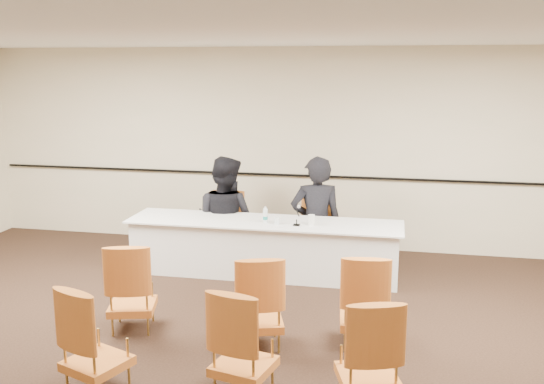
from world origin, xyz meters
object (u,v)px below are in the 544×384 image
at_px(panel_table, 264,248).
at_px(aud_chair_front_right, 364,299).
at_px(aud_chair_front_mid, 259,300).
at_px(aud_chair_front_left, 132,286).
at_px(water_bottle, 265,215).
at_px(panelist_second_chair, 225,226).
at_px(panelist_second, 225,223).
at_px(panelist_main, 316,226).
at_px(microphone, 297,216).
at_px(aud_chair_back_left, 96,338).
at_px(aud_chair_back_mid, 244,341).
at_px(drinking_glass, 277,221).
at_px(panelist_main_chair, 316,231).
at_px(aud_chair_back_right, 368,351).
at_px(coffee_cup, 311,220).

bearing_deg(panel_table, aud_chair_front_right, -52.75).
height_order(aud_chair_front_mid, aud_chair_front_right, same).
relative_size(aud_chair_front_left, aud_chair_front_mid, 1.00).
bearing_deg(water_bottle, panelist_second_chair, 140.27).
xyz_separation_m(panelist_second, aud_chair_front_left, (-0.29, -2.51, -0.05)).
distance_m(panelist_second_chair, aud_chair_front_mid, 2.85).
distance_m(panelist_main, aud_chair_front_left, 2.98).
xyz_separation_m(panel_table, microphone, (0.46, -0.14, 0.49)).
bearing_deg(panel_table, panelist_second, 141.60).
distance_m(panel_table, aud_chair_back_left, 3.28).
xyz_separation_m(panelist_main, panelist_second, (-1.31, -0.01, -0.02)).
xyz_separation_m(panel_table, aud_chair_back_mid, (0.49, -2.99, 0.11)).
bearing_deg(drinking_glass, panelist_second, 142.88).
bearing_deg(panelist_main, aud_chair_front_right, 94.77).
bearing_deg(panelist_main_chair, aud_chair_back_right, -75.97).
bearing_deg(water_bottle, panelist_main, 45.71).
bearing_deg(panelist_second_chair, panelist_main, -0.00).
xyz_separation_m(coffee_cup, aud_chair_front_right, (0.78, -1.77, -0.31)).
xyz_separation_m(drinking_glass, coffee_cup, (0.44, 0.06, 0.02)).
bearing_deg(panel_table, aud_chair_back_left, -103.33).
xyz_separation_m(panelist_second, water_bottle, (0.72, -0.60, 0.30)).
bearing_deg(water_bottle, aud_chair_back_mid, -81.17).
relative_size(panelist_second, aud_chair_back_right, 2.01).
xyz_separation_m(aud_chair_front_right, aud_chair_back_left, (-2.16, -1.34, 0.00)).
bearing_deg(coffee_cup, water_bottle, 178.25).
bearing_deg(aud_chair_back_right, panelist_main_chair, 87.06).
xyz_separation_m(panel_table, aud_chair_front_mid, (0.41, -2.09, 0.11)).
bearing_deg(aud_chair_front_right, panelist_main_chair, 102.83).
bearing_deg(aud_chair_back_right, water_bottle, 99.79).
height_order(panelist_main_chair, water_bottle, panelist_main_chair).
height_order(panelist_main, coffee_cup, panelist_main).
bearing_deg(panelist_second_chair, aud_chair_front_left, -96.73).
bearing_deg(panelist_main_chair, aud_chair_front_left, -122.55).
height_order(panelist_second, water_bottle, panelist_second).
height_order(panelist_second_chair, aud_chair_back_right, same).
xyz_separation_m(water_bottle, aud_chair_back_left, (-0.77, -3.13, -0.35)).
distance_m(panel_table, aud_chair_back_mid, 3.03).
height_order(panelist_main_chair, aud_chair_front_left, same).
height_order(panel_table, aud_chair_front_left, aud_chair_front_left).
xyz_separation_m(panelist_main_chair, aud_chair_front_mid, (-0.21, -2.64, 0.00)).
bearing_deg(panelist_main_chair, aud_chair_front_mid, -94.81).
xyz_separation_m(panel_table, panelist_second, (-0.69, 0.54, 0.17)).
distance_m(panelist_main_chair, aud_chair_front_left, 2.98).
bearing_deg(panelist_second, microphone, 167.42).
distance_m(panelist_main, aud_chair_front_mid, 2.65).
bearing_deg(panelist_second, aud_chair_back_mid, 126.55).
bearing_deg(panelist_second_chair, microphone, -30.93).
relative_size(panelist_second, aud_chair_back_left, 2.01).
bearing_deg(panelist_main, drinking_glass, 44.63).
bearing_deg(panelist_second_chair, drinking_glass, -37.34).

